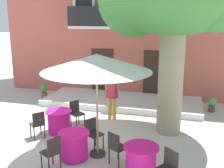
{
  "coord_description": "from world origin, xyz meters",
  "views": [
    {
      "loc": [
        3.37,
        -7.54,
        3.72
      ],
      "look_at": [
        0.68,
        2.1,
        1.3
      ],
      "focal_mm": 43.1,
      "sensor_mm": 36.0,
      "label": 1
    }
  ],
  "objects_px": {
    "cafe_chair_near_tree_0": "(93,132)",
    "cafe_table_front": "(59,121)",
    "cafe_chair_front_0": "(38,123)",
    "ground_planter_left": "(44,90)",
    "pedestrian_near_entrance": "(112,96)",
    "ground_planter_right": "(212,104)",
    "cafe_chair_middle_1": "(168,167)",
    "cafe_table_near_tree": "(74,145)",
    "cafe_table_middle": "(141,160)",
    "cafe_chair_middle_0": "(116,146)",
    "cafe_umbrella": "(97,63)",
    "cafe_chair_front_1": "(76,112)",
    "cafe_chair_near_tree_1": "(52,151)"
  },
  "relations": [
    {
      "from": "cafe_chair_near_tree_0",
      "to": "cafe_table_front",
      "type": "bearing_deg",
      "value": 151.92
    },
    {
      "from": "cafe_chair_front_0",
      "to": "ground_planter_left",
      "type": "height_order",
      "value": "cafe_chair_front_0"
    },
    {
      "from": "cafe_chair_near_tree_0",
      "to": "pedestrian_near_entrance",
      "type": "relative_size",
      "value": 0.55
    },
    {
      "from": "ground_planter_left",
      "to": "ground_planter_right",
      "type": "height_order",
      "value": "ground_planter_left"
    },
    {
      "from": "cafe_chair_middle_1",
      "to": "cafe_table_front",
      "type": "relative_size",
      "value": 1.05
    },
    {
      "from": "cafe_chair_near_tree_0",
      "to": "cafe_chair_middle_1",
      "type": "relative_size",
      "value": 1.0
    },
    {
      "from": "pedestrian_near_entrance",
      "to": "ground_planter_left",
      "type": "bearing_deg",
      "value": 155.03
    },
    {
      "from": "cafe_table_near_tree",
      "to": "cafe_table_middle",
      "type": "height_order",
      "value": "same"
    },
    {
      "from": "cafe_table_near_tree",
      "to": "cafe_chair_middle_0",
      "type": "bearing_deg",
      "value": -0.53
    },
    {
      "from": "cafe_chair_near_tree_0",
      "to": "cafe_umbrella",
      "type": "bearing_deg",
      "value": -53.25
    },
    {
      "from": "cafe_chair_front_0",
      "to": "ground_planter_left",
      "type": "distance_m",
      "value": 4.59
    },
    {
      "from": "cafe_table_near_tree",
      "to": "cafe_chair_near_tree_0",
      "type": "xyz_separation_m",
      "value": [
        0.3,
        0.69,
        0.14
      ]
    },
    {
      "from": "cafe_table_near_tree",
      "to": "cafe_chair_middle_0",
      "type": "xyz_separation_m",
      "value": [
        1.19,
        -0.01,
        0.14
      ]
    },
    {
      "from": "cafe_chair_middle_0",
      "to": "cafe_table_front",
      "type": "bearing_deg",
      "value": 147.81
    },
    {
      "from": "cafe_chair_front_0",
      "to": "cafe_table_near_tree",
      "type": "bearing_deg",
      "value": -28.11
    },
    {
      "from": "cafe_umbrella",
      "to": "cafe_table_middle",
      "type": "bearing_deg",
      "value": -26.32
    },
    {
      "from": "cafe_table_middle",
      "to": "ground_planter_left",
      "type": "xyz_separation_m",
      "value": [
        -5.59,
        5.24,
        0.03
      ]
    },
    {
      "from": "pedestrian_near_entrance",
      "to": "cafe_chair_middle_0",
      "type": "bearing_deg",
      "value": -72.39
    },
    {
      "from": "ground_planter_right",
      "to": "ground_planter_left",
      "type": "bearing_deg",
      "value": -178.98
    },
    {
      "from": "ground_planter_left",
      "to": "cafe_umbrella",
      "type": "bearing_deg",
      "value": -47.08
    },
    {
      "from": "cafe_table_near_tree",
      "to": "cafe_chair_front_1",
      "type": "bearing_deg",
      "value": 111.55
    },
    {
      "from": "cafe_chair_front_0",
      "to": "pedestrian_near_entrance",
      "type": "bearing_deg",
      "value": 51.49
    },
    {
      "from": "ground_planter_left",
      "to": "cafe_chair_near_tree_1",
      "type": "bearing_deg",
      "value": -58.74
    },
    {
      "from": "cafe_chair_middle_0",
      "to": "ground_planter_right",
      "type": "relative_size",
      "value": 1.5
    },
    {
      "from": "cafe_table_near_tree",
      "to": "ground_planter_right",
      "type": "relative_size",
      "value": 1.42
    },
    {
      "from": "cafe_chair_middle_0",
      "to": "cafe_umbrella",
      "type": "bearing_deg",
      "value": 150.23
    },
    {
      "from": "cafe_chair_near_tree_1",
      "to": "ground_planter_right",
      "type": "bearing_deg",
      "value": 53.96
    },
    {
      "from": "cafe_table_near_tree",
      "to": "cafe_umbrella",
      "type": "distance_m",
      "value": 2.31
    },
    {
      "from": "cafe_chair_middle_0",
      "to": "cafe_chair_front_0",
      "type": "xyz_separation_m",
      "value": [
        -2.79,
        0.87,
        0.0
      ]
    },
    {
      "from": "cafe_chair_middle_0",
      "to": "cafe_umbrella",
      "type": "distance_m",
      "value": 2.21
    },
    {
      "from": "ground_planter_right",
      "to": "cafe_chair_near_tree_0",
      "type": "bearing_deg",
      "value": -129.45
    },
    {
      "from": "cafe_table_front",
      "to": "ground_planter_right",
      "type": "distance_m",
      "value": 6.24
    },
    {
      "from": "cafe_chair_near_tree_1",
      "to": "cafe_chair_middle_0",
      "type": "distance_m",
      "value": 1.63
    },
    {
      "from": "cafe_chair_front_0",
      "to": "pedestrian_near_entrance",
      "type": "height_order",
      "value": "pedestrian_near_entrance"
    },
    {
      "from": "cafe_umbrella",
      "to": "ground_planter_right",
      "type": "bearing_deg",
      "value": 54.63
    },
    {
      "from": "pedestrian_near_entrance",
      "to": "cafe_chair_front_1",
      "type": "bearing_deg",
      "value": -137.55
    },
    {
      "from": "cafe_table_middle",
      "to": "cafe_chair_middle_1",
      "type": "bearing_deg",
      "value": -28.43
    },
    {
      "from": "cafe_umbrella",
      "to": "ground_planter_left",
      "type": "distance_m",
      "value": 6.64
    },
    {
      "from": "cafe_chair_middle_1",
      "to": "cafe_chair_front_1",
      "type": "bearing_deg",
      "value": 140.26
    },
    {
      "from": "cafe_chair_near_tree_1",
      "to": "cafe_table_front",
      "type": "distance_m",
      "value": 2.37
    },
    {
      "from": "cafe_chair_near_tree_1",
      "to": "cafe_umbrella",
      "type": "height_order",
      "value": "cafe_umbrella"
    },
    {
      "from": "cafe_chair_near_tree_0",
      "to": "cafe_table_front",
      "type": "distance_m",
      "value": 1.7
    },
    {
      "from": "cafe_table_front",
      "to": "ground_planter_right",
      "type": "bearing_deg",
      "value": 35.09
    },
    {
      "from": "cafe_chair_near_tree_1",
      "to": "pedestrian_near_entrance",
      "type": "relative_size",
      "value": 0.55
    },
    {
      "from": "cafe_table_middle",
      "to": "cafe_table_front",
      "type": "relative_size",
      "value": 1.0
    },
    {
      "from": "ground_planter_right",
      "to": "pedestrian_near_entrance",
      "type": "bearing_deg",
      "value": -152.27
    },
    {
      "from": "cafe_chair_near_tree_1",
      "to": "cafe_chair_front_0",
      "type": "distance_m",
      "value": 2.04
    },
    {
      "from": "cafe_table_near_tree",
      "to": "cafe_chair_near_tree_1",
      "type": "height_order",
      "value": "cafe_chair_near_tree_1"
    },
    {
      "from": "cafe_chair_near_tree_0",
      "to": "cafe_chair_middle_0",
      "type": "bearing_deg",
      "value": -38.38
    },
    {
      "from": "cafe_chair_middle_0",
      "to": "pedestrian_near_entrance",
      "type": "relative_size",
      "value": 0.55
    }
  ]
}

